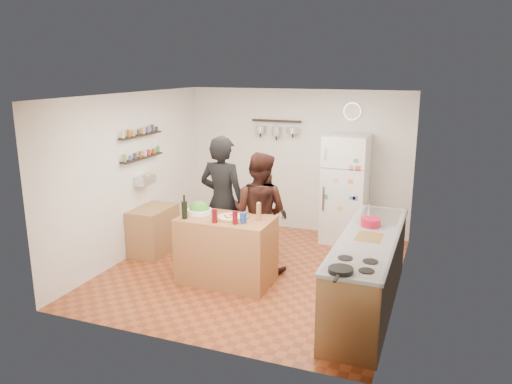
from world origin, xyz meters
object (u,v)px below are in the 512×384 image
at_px(wine_bottle, 185,210).
at_px(salt_canister, 243,218).
at_px(person_left, 223,202).
at_px(person_center, 259,212).
at_px(pepper_mill, 259,213).
at_px(red_bowl, 371,222).
at_px(prep_island, 226,250).
at_px(salad_bowl, 199,211).
at_px(skillet, 341,270).
at_px(wall_clock, 352,111).
at_px(side_table, 154,230).
at_px(counter_run, 368,273).
at_px(person_back, 263,211).
at_px(fridge, 345,189).

relative_size(wine_bottle, salt_canister, 1.69).
xyz_separation_m(person_left, person_center, (0.56, 0.03, -0.11)).
relative_size(pepper_mill, red_bowl, 0.81).
bearing_deg(prep_island, wine_bottle, -156.25).
bearing_deg(wine_bottle, salad_bowl, 73.50).
bearing_deg(person_left, skillet, 143.40).
height_order(pepper_mill, red_bowl, pepper_mill).
relative_size(salt_canister, wall_clock, 0.46).
bearing_deg(red_bowl, side_table, 175.13).
relative_size(pepper_mill, person_center, 0.12).
bearing_deg(salad_bowl, red_bowl, 6.46).
distance_m(prep_island, counter_run, 1.91).
distance_m(counter_run, side_table, 3.51).
bearing_deg(person_back, pepper_mill, 126.97).
bearing_deg(person_left, prep_island, 123.00).
xyz_separation_m(prep_island, red_bowl, (1.86, 0.31, 0.52)).
relative_size(salt_canister, fridge, 0.08).
xyz_separation_m(wine_bottle, person_back, (0.66, 1.21, -0.27)).
bearing_deg(person_back, person_left, 65.73).
bearing_deg(person_center, person_back, -71.00).
bearing_deg(counter_run, pepper_mill, 175.12).
bearing_deg(pepper_mill, person_left, 147.51).
bearing_deg(person_back, side_table, 32.61).
relative_size(person_back, skillet, 6.07).
height_order(counter_run, side_table, counter_run).
bearing_deg(salt_canister, person_back, 97.30).
bearing_deg(person_left, pepper_mill, 151.47).
bearing_deg(salt_canister, fridge, 69.88).
relative_size(skillet, red_bowl, 1.00).
height_order(salad_bowl, salt_canister, salt_canister).
height_order(wine_bottle, salt_canister, wine_bottle).
bearing_deg(person_back, salt_canister, 116.95).
bearing_deg(skillet, person_left, 139.44).
relative_size(salad_bowl, counter_run, 0.13).
xyz_separation_m(fridge, wall_clock, (0.00, 0.33, 1.25)).
height_order(counter_run, wall_clock, wall_clock).
xyz_separation_m(person_back, side_table, (-1.69, -0.39, -0.39)).
distance_m(salt_canister, red_bowl, 1.62).
height_order(prep_island, side_table, prep_island).
bearing_deg(red_bowl, wall_clock, 107.30).
bearing_deg(person_center, fridge, -113.20).
relative_size(person_center, red_bowl, 6.94).
bearing_deg(wine_bottle, skillet, -24.56).
bearing_deg(wall_clock, fridge, -90.00).
relative_size(skillet, fridge, 0.14).
relative_size(person_back, fridge, 0.84).
distance_m(counter_run, wall_clock, 3.22).
relative_size(fridge, wall_clock, 6.00).
relative_size(person_center, skillet, 6.97).
height_order(fridge, wall_clock, wall_clock).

